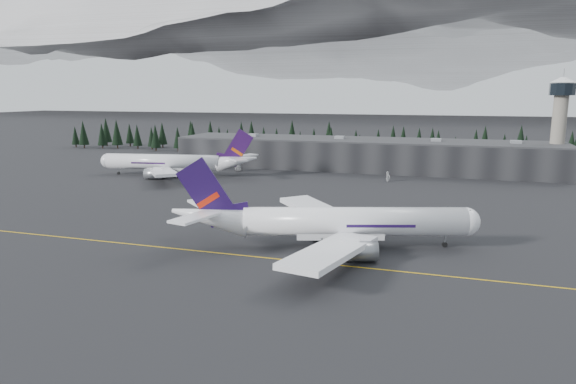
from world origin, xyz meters
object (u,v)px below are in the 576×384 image
(jet_main, at_px, (327,222))
(gse_vehicle_b, at_px, (388,180))
(terminal, at_px, (362,154))
(gse_vehicle_a, at_px, (239,169))
(jet_parked, at_px, (177,162))
(control_tower, at_px, (560,115))

(jet_main, xyz_separation_m, gse_vehicle_b, (2.49, 86.32, -4.72))
(jet_main, bearing_deg, terminal, 78.72)
(gse_vehicle_a, bearing_deg, jet_parked, -139.38)
(terminal, height_order, gse_vehicle_a, terminal)
(jet_main, height_order, gse_vehicle_a, jet_main)
(control_tower, xyz_separation_m, gse_vehicle_a, (-122.60, -26.08, -22.61))
(terminal, distance_m, jet_main, 116.85)
(jet_main, bearing_deg, gse_vehicle_b, 71.09)
(control_tower, xyz_separation_m, jet_main, (-62.84, -119.21, -18.05))
(jet_parked, height_order, gse_vehicle_b, jet_parked)
(terminal, xyz_separation_m, jet_parked, (-65.66, -41.77, -1.03))
(jet_main, xyz_separation_m, gse_vehicle_a, (-59.75, 93.13, -4.56))
(terminal, relative_size, jet_parked, 2.53)
(jet_main, distance_m, gse_vehicle_a, 110.75)
(control_tower, height_order, jet_main, control_tower)
(jet_parked, distance_m, gse_vehicle_a, 26.38)
(jet_main, relative_size, gse_vehicle_b, 16.79)
(jet_main, bearing_deg, jet_parked, 119.02)
(control_tower, bearing_deg, gse_vehicle_a, -167.99)
(jet_parked, bearing_deg, jet_main, 126.84)
(gse_vehicle_a, distance_m, gse_vehicle_b, 62.62)
(jet_parked, relative_size, gse_vehicle_b, 16.82)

